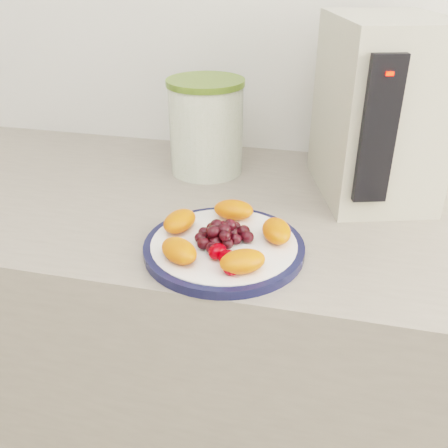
# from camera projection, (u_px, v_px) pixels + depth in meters

# --- Properties ---
(counter) EXTENTS (3.50, 0.60, 0.90)m
(counter) POSITION_uv_depth(u_px,v_px,m) (286.00, 384.00, 1.14)
(counter) COLOR gray
(counter) RESTS_ON floor
(cabinet_face) EXTENTS (3.48, 0.58, 0.84)m
(cabinet_face) POSITION_uv_depth(u_px,v_px,m) (285.00, 394.00, 1.15)
(cabinet_face) COLOR olive
(cabinet_face) RESTS_ON floor
(plate_rim) EXTENTS (0.25, 0.25, 0.01)m
(plate_rim) POSITION_uv_depth(u_px,v_px,m) (224.00, 248.00, 0.79)
(plate_rim) COLOR #111535
(plate_rim) RESTS_ON counter
(plate_face) EXTENTS (0.23, 0.23, 0.02)m
(plate_face) POSITION_uv_depth(u_px,v_px,m) (224.00, 247.00, 0.79)
(plate_face) COLOR white
(plate_face) RESTS_ON counter
(canister) EXTENTS (0.19, 0.19, 0.18)m
(canister) POSITION_uv_depth(u_px,v_px,m) (206.00, 130.00, 1.04)
(canister) COLOR #3F610F
(canister) RESTS_ON counter
(canister_lid) EXTENTS (0.20, 0.20, 0.01)m
(canister_lid) POSITION_uv_depth(u_px,v_px,m) (205.00, 82.00, 0.99)
(canister_lid) COLOR #546F27
(canister_lid) RESTS_ON canister
(appliance_body) EXTENTS (0.25, 0.30, 0.32)m
(appliance_body) POSITION_uv_depth(u_px,v_px,m) (378.00, 110.00, 0.91)
(appliance_body) COLOR #B5B09B
(appliance_body) RESTS_ON counter
(appliance_panel) EXTENTS (0.06, 0.03, 0.24)m
(appliance_panel) POSITION_uv_depth(u_px,v_px,m) (378.00, 132.00, 0.79)
(appliance_panel) COLOR black
(appliance_panel) RESTS_ON appliance_body
(appliance_led) EXTENTS (0.01, 0.01, 0.01)m
(appliance_led) POSITION_uv_depth(u_px,v_px,m) (390.00, 74.00, 0.74)
(appliance_led) COLOR #FF0C05
(appliance_led) RESTS_ON appliance_panel
(fruit_plate) EXTENTS (0.22, 0.21, 0.03)m
(fruit_plate) POSITION_uv_depth(u_px,v_px,m) (223.00, 236.00, 0.77)
(fruit_plate) COLOR #FA4A10
(fruit_plate) RESTS_ON plate_face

